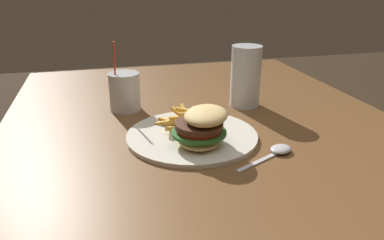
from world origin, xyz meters
TOP-DOWN VIEW (x-y plane):
  - dining_table at (0.00, 0.00)m, footprint 1.67×1.02m
  - meal_plate_near at (-0.07, -0.05)m, footprint 0.31×0.31m
  - beer_glass at (-0.28, 0.15)m, footprint 0.09×0.09m
  - juice_glass at (-0.33, -0.19)m, footprint 0.09×0.09m
  - spoon at (0.03, 0.11)m, footprint 0.09×0.16m

SIDE VIEW (x-z plane):
  - dining_table at x=0.00m, z-range 0.28..1.03m
  - spoon at x=0.03m, z-range 0.75..0.77m
  - meal_plate_near at x=-0.07m, z-range 0.73..0.83m
  - juice_glass at x=-0.33m, z-range 0.70..0.90m
  - beer_glass at x=-0.28m, z-range 0.75..0.92m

